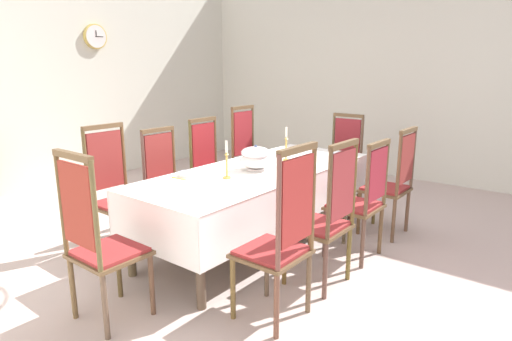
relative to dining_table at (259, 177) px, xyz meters
name	(u,v)px	position (x,y,z in m)	size (l,w,h in m)	color
ground	(263,246)	(0.00, -0.05, -0.68)	(6.77, 7.17, 0.04)	#C0A9A1
back_wall	(55,68)	(0.00, 3.58, 0.98)	(6.77, 0.08, 3.30)	silver
right_wall	(403,68)	(3.42, -0.05, 0.98)	(0.08, 7.17, 3.30)	silver
dining_table	(259,177)	(0.00, 0.00, 0.00)	(2.56, 1.00, 0.74)	brown
tablecloth	(259,180)	(0.00, 0.00, -0.03)	(2.58, 1.02, 0.40)	white
chair_south_a	(281,237)	(-0.95, -0.91, -0.07)	(0.44, 0.42, 1.21)	brown
chair_north_a	(115,190)	(-0.95, 0.91, -0.08)	(0.44, 0.42, 1.17)	brown
chair_south_b	(326,215)	(-0.34, -0.91, -0.09)	(0.44, 0.42, 1.15)	brown
chair_north_b	(168,180)	(-0.34, 0.91, -0.11)	(0.44, 0.42, 1.07)	brown
chair_south_c	(362,199)	(0.30, -0.91, -0.11)	(0.44, 0.42, 1.07)	brown
chair_north_c	(212,168)	(0.30, 0.91, -0.10)	(0.44, 0.42, 1.12)	brown
chair_south_d	(392,181)	(1.00, -0.91, -0.10)	(0.44, 0.42, 1.10)	brown
chair_north_d	(250,155)	(1.00, 0.91, -0.07)	(0.44, 0.42, 1.20)	brown
chair_head_west	(99,240)	(-1.69, 0.00, -0.08)	(0.42, 0.44, 1.18)	brown
chair_head_east	(342,158)	(1.69, 0.00, -0.10)	(0.42, 0.44, 1.10)	brown
soup_tureen	(256,158)	(-0.05, 0.00, 0.19)	(0.30, 0.30, 0.24)	white
candlestick_west	(227,164)	(-0.45, 0.00, 0.20)	(0.07, 0.07, 0.33)	gold
candlestick_east	(286,148)	(0.45, 0.00, 0.21)	(0.07, 0.07, 0.35)	gold
bowl_near_left	(341,155)	(0.95, -0.36, 0.10)	(0.18, 0.18, 0.05)	white
bowl_near_right	(189,174)	(-0.59, 0.32, 0.09)	(0.19, 0.19, 0.04)	white
spoon_primary	(344,155)	(1.07, -0.34, 0.08)	(0.03, 0.18, 0.01)	gold
spoon_secondary	(176,178)	(-0.72, 0.35, 0.08)	(0.03, 0.18, 0.01)	gold
mounted_clock	(95,37)	(0.61, 3.51, 1.43)	(0.36, 0.06, 0.36)	#D1B251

